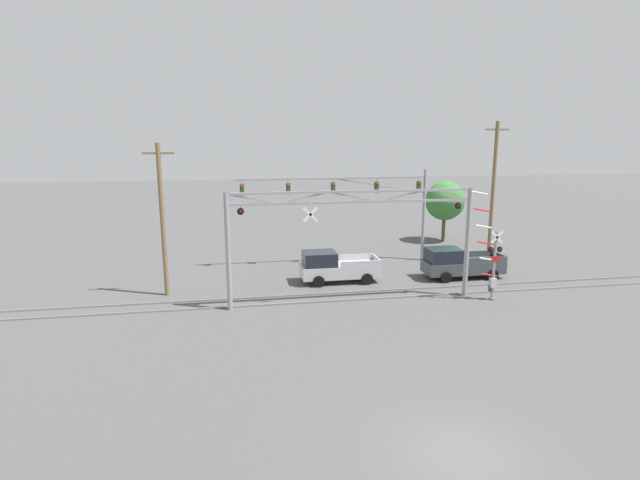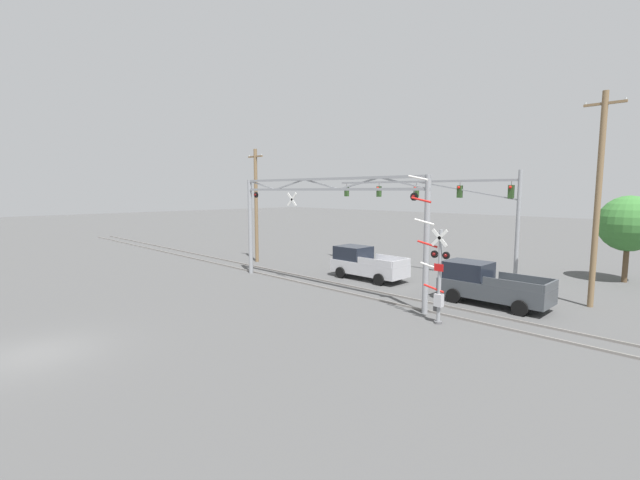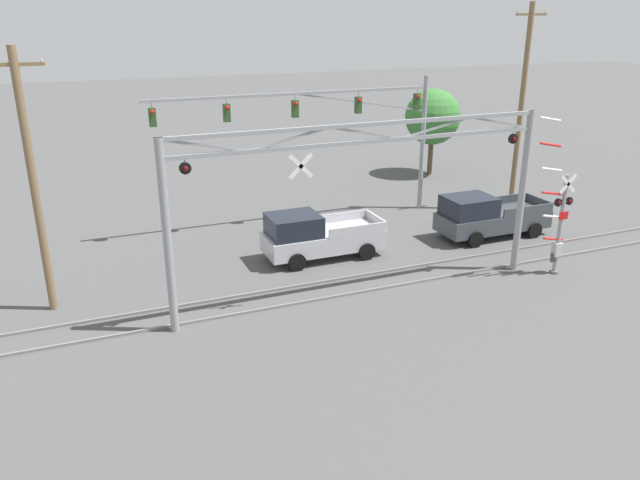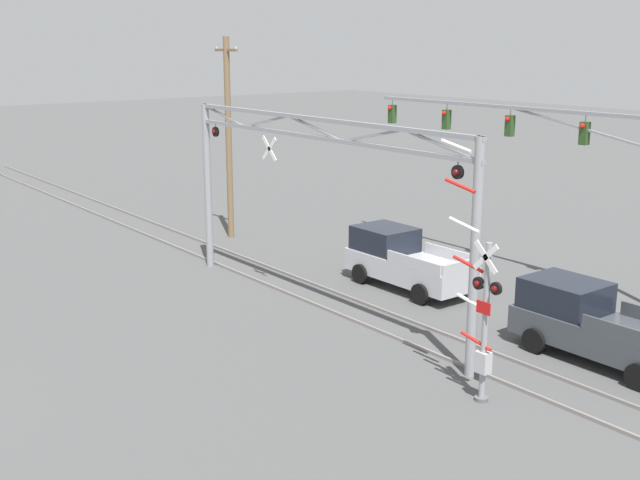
{
  "view_description": "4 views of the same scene",
  "coord_description": "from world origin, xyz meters",
  "px_view_note": "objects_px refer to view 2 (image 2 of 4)",
  "views": [
    {
      "loc": [
        -6.72,
        -12.62,
        9.59
      ],
      "look_at": [
        -2.14,
        13.13,
        4.09
      ],
      "focal_mm": 28.0,
      "sensor_mm": 36.0,
      "label": 1
    },
    {
      "loc": [
        17.63,
        -3.17,
        5.83
      ],
      "look_at": [
        0.71,
        13.67,
        3.08
      ],
      "focal_mm": 24.0,
      "sensor_mm": 36.0,
      "label": 2
    },
    {
      "loc": [
        -9.6,
        -4.75,
        10.19
      ],
      "look_at": [
        -2.15,
        13.44,
        2.93
      ],
      "focal_mm": 35.0,
      "sensor_mm": 36.0,
      "label": 3
    },
    {
      "loc": [
        20.73,
        -1.37,
        8.9
      ],
      "look_at": [
        1.38,
        13.63,
        2.86
      ],
      "focal_mm": 45.0,
      "sensor_mm": 36.0,
      "label": 4
    }
  ],
  "objects_px": {
    "traffic_signal_span": "(453,201)",
    "background_tree_beyond_span": "(629,224)",
    "pickup_truck_following": "(487,284)",
    "utility_pole_left": "(256,204)",
    "utility_pole_right": "(598,199)",
    "crossing_signal_mast": "(437,274)",
    "crossing_gantry": "(321,215)",
    "pickup_truck_lead": "(365,264)"
  },
  "relations": [
    {
      "from": "traffic_signal_span",
      "to": "utility_pole_left",
      "type": "distance_m",
      "value": 15.43
    },
    {
      "from": "background_tree_beyond_span",
      "to": "traffic_signal_span",
      "type": "bearing_deg",
      "value": -144.65
    },
    {
      "from": "utility_pole_right",
      "to": "utility_pole_left",
      "type": "bearing_deg",
      "value": -171.18
    },
    {
      "from": "pickup_truck_lead",
      "to": "crossing_signal_mast",
      "type": "bearing_deg",
      "value": -32.32
    },
    {
      "from": "pickup_truck_following",
      "to": "utility_pole_left",
      "type": "height_order",
      "value": "utility_pole_left"
    },
    {
      "from": "utility_pole_left",
      "to": "crossing_signal_mast",
      "type": "bearing_deg",
      "value": -12.8
    },
    {
      "from": "crossing_signal_mast",
      "to": "pickup_truck_following",
      "type": "distance_m",
      "value": 4.91
    },
    {
      "from": "pickup_truck_lead",
      "to": "utility_pole_left",
      "type": "bearing_deg",
      "value": -174.9
    },
    {
      "from": "utility_pole_left",
      "to": "background_tree_beyond_span",
      "type": "height_order",
      "value": "utility_pole_left"
    },
    {
      "from": "utility_pole_right",
      "to": "background_tree_beyond_span",
      "type": "xyz_separation_m",
      "value": [
        -0.01,
        8.3,
        -1.69
      ]
    },
    {
      "from": "crossing_gantry",
      "to": "utility_pole_right",
      "type": "xyz_separation_m",
      "value": [
        12.35,
        6.94,
        1.01
      ]
    },
    {
      "from": "crossing_gantry",
      "to": "traffic_signal_span",
      "type": "relative_size",
      "value": 0.99
    },
    {
      "from": "crossing_gantry",
      "to": "traffic_signal_span",
      "type": "bearing_deg",
      "value": 68.53
    },
    {
      "from": "crossing_signal_mast",
      "to": "utility_pole_right",
      "type": "relative_size",
      "value": 0.62
    },
    {
      "from": "traffic_signal_span",
      "to": "background_tree_beyond_span",
      "type": "distance_m",
      "value": 10.87
    },
    {
      "from": "traffic_signal_span",
      "to": "pickup_truck_following",
      "type": "xyz_separation_m",
      "value": [
        4.84,
        -5.21,
        -4.11
      ]
    },
    {
      "from": "crossing_signal_mast",
      "to": "utility_pole_left",
      "type": "relative_size",
      "value": 0.71
    },
    {
      "from": "crossing_signal_mast",
      "to": "traffic_signal_span",
      "type": "bearing_deg",
      "value": 115.0
    },
    {
      "from": "pickup_truck_following",
      "to": "utility_pole_left",
      "type": "distance_m",
      "value": 19.56
    },
    {
      "from": "pickup_truck_lead",
      "to": "pickup_truck_following",
      "type": "xyz_separation_m",
      "value": [
        8.53,
        -0.51,
        0.0
      ]
    },
    {
      "from": "crossing_gantry",
      "to": "pickup_truck_following",
      "type": "relative_size",
      "value": 2.65
    },
    {
      "from": "utility_pole_right",
      "to": "crossing_signal_mast",
      "type": "bearing_deg",
      "value": -117.72
    },
    {
      "from": "crossing_gantry",
      "to": "crossing_signal_mast",
      "type": "distance_m",
      "value": 8.54
    },
    {
      "from": "crossing_gantry",
      "to": "background_tree_beyond_span",
      "type": "xyz_separation_m",
      "value": [
        12.33,
        15.23,
        -0.67
      ]
    },
    {
      "from": "crossing_gantry",
      "to": "utility_pole_left",
      "type": "xyz_separation_m",
      "value": [
        -10.82,
        3.34,
        0.3
      ]
    },
    {
      "from": "utility_pole_right",
      "to": "crossing_gantry",
      "type": "bearing_deg",
      "value": -150.67
    },
    {
      "from": "crossing_signal_mast",
      "to": "traffic_signal_span",
      "type": "height_order",
      "value": "traffic_signal_span"
    },
    {
      "from": "traffic_signal_span",
      "to": "pickup_truck_lead",
      "type": "relative_size",
      "value": 2.79
    },
    {
      "from": "traffic_signal_span",
      "to": "background_tree_beyond_span",
      "type": "relative_size",
      "value": 2.6
    },
    {
      "from": "pickup_truck_lead",
      "to": "pickup_truck_following",
      "type": "distance_m",
      "value": 8.54
    },
    {
      "from": "traffic_signal_span",
      "to": "utility_pole_right",
      "type": "relative_size",
      "value": 1.36
    },
    {
      "from": "crossing_signal_mast",
      "to": "pickup_truck_lead",
      "type": "height_order",
      "value": "crossing_signal_mast"
    },
    {
      "from": "crossing_gantry",
      "to": "utility_pole_left",
      "type": "height_order",
      "value": "utility_pole_left"
    },
    {
      "from": "pickup_truck_lead",
      "to": "utility_pole_right",
      "type": "height_order",
      "value": "utility_pole_right"
    },
    {
      "from": "crossing_gantry",
      "to": "traffic_signal_span",
      "type": "distance_m",
      "value": 9.69
    },
    {
      "from": "traffic_signal_span",
      "to": "utility_pole_right",
      "type": "distance_m",
      "value": 9.05
    },
    {
      "from": "crossing_gantry",
      "to": "background_tree_beyond_span",
      "type": "height_order",
      "value": "crossing_gantry"
    },
    {
      "from": "pickup_truck_lead",
      "to": "background_tree_beyond_span",
      "type": "bearing_deg",
      "value": 41.24
    },
    {
      "from": "pickup_truck_lead",
      "to": "utility_pole_right",
      "type": "relative_size",
      "value": 0.49
    },
    {
      "from": "crossing_gantry",
      "to": "traffic_signal_span",
      "type": "height_order",
      "value": "traffic_signal_span"
    },
    {
      "from": "crossing_gantry",
      "to": "traffic_signal_span",
      "type": "xyz_separation_m",
      "value": [
        3.54,
        8.99,
        0.7
      ]
    },
    {
      "from": "pickup_truck_following",
      "to": "utility_pole_right",
      "type": "height_order",
      "value": "utility_pole_right"
    }
  ]
}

